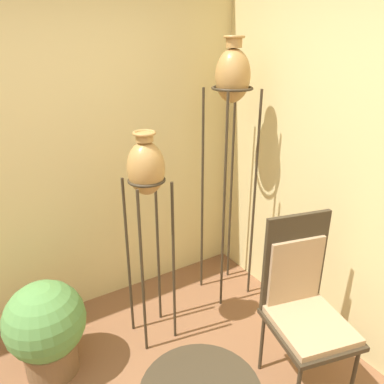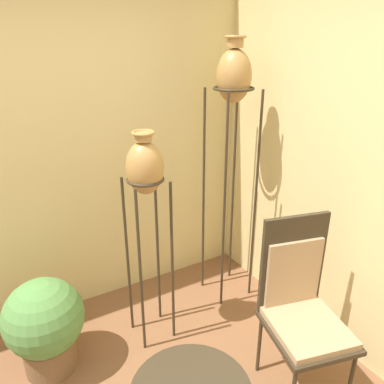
{
  "view_description": "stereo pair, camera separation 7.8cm",
  "coord_description": "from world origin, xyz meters",
  "views": [
    {
      "loc": [
        -0.39,
        -1.02,
        2.09
      ],
      "look_at": [
        0.94,
        1.12,
        1.05
      ],
      "focal_mm": 35.0,
      "sensor_mm": 36.0,
      "label": 1
    },
    {
      "loc": [
        -0.32,
        -1.06,
        2.09
      ],
      "look_at": [
        0.94,
        1.12,
        1.05
      ],
      "focal_mm": 35.0,
      "sensor_mm": 36.0,
      "label": 2
    }
  ],
  "objects": [
    {
      "name": "chair",
      "position": [
        1.17,
        0.2,
        0.61
      ],
      "size": [
        0.55,
        0.59,
        1.13
      ],
      "rotation": [
        0.0,
        0.0,
        -0.25
      ],
      "color": "#382D1E",
      "rests_on": "ground_plane"
    },
    {
      "name": "vase_stand_tall",
      "position": [
        1.33,
        1.19,
        1.75
      ],
      "size": [
        0.32,
        0.32,
        2.1
      ],
      "color": "#382D1E",
      "rests_on": "ground_plane"
    },
    {
      "name": "wall_back",
      "position": [
        0.0,
        1.7,
        1.35
      ],
      "size": [
        7.35,
        0.06,
        2.7
      ],
      "color": "beige",
      "rests_on": "ground_plane"
    },
    {
      "name": "vase_stand_medium",
      "position": [
        0.55,
        1.04,
        1.27
      ],
      "size": [
        0.26,
        0.26,
        1.56
      ],
      "color": "#382D1E",
      "rests_on": "ground_plane"
    },
    {
      "name": "potted_plant",
      "position": [
        -0.18,
        1.09,
        0.37
      ],
      "size": [
        0.51,
        0.51,
        0.67
      ],
      "color": "brown",
      "rests_on": "ground_plane"
    }
  ]
}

